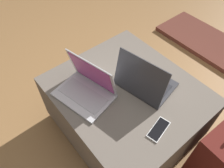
# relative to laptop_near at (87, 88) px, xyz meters

# --- Properties ---
(ground_plane) EXTENTS (14.00, 14.00, 0.00)m
(ground_plane) POSITION_rel_laptop_near_xyz_m (0.13, 0.21, -0.51)
(ground_plane) COLOR #9E7042
(ottoman) EXTENTS (0.91, 0.82, 0.46)m
(ottoman) POSITION_rel_laptop_near_xyz_m (0.13, 0.21, -0.28)
(ottoman) COLOR #3D3832
(ottoman) RESTS_ON ground_plane
(laptop_near) EXTENTS (0.38, 0.31, 0.25)m
(laptop_near) POSITION_rel_laptop_near_xyz_m (0.00, 0.00, 0.00)
(laptop_near) COLOR silver
(laptop_near) RESTS_ON ottoman
(laptop_far) EXTENTS (0.37, 0.31, 0.26)m
(laptop_far) POSITION_rel_laptop_near_xyz_m (0.18, 0.30, 0.00)
(laptop_far) COLOR #333338
(laptop_far) RESTS_ON ottoman
(cell_phone) EXTENTS (0.10, 0.16, 0.01)m
(cell_phone) POSITION_rel_laptop_near_xyz_m (0.45, 0.15, -0.05)
(cell_phone) COLOR white
(cell_phone) RESTS_ON ottoman
(backpack) EXTENTS (0.24, 0.33, 0.51)m
(backpack) POSITION_rel_laptop_near_xyz_m (0.74, 0.44, -0.30)
(backpack) COLOR #5B1E19
(backpack) RESTS_ON ground_plane
(fireplace_hearth) EXTENTS (1.40, 0.50, 0.04)m
(fireplace_hearth) POSITION_rel_laptop_near_xyz_m (0.13, 1.56, -0.49)
(fireplace_hearth) COLOR brown
(fireplace_hearth) RESTS_ON ground_plane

